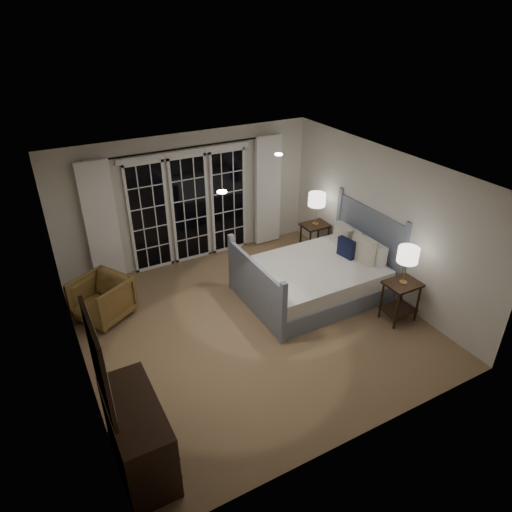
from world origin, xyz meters
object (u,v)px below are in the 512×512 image
bed (317,277)px  lamp_right (317,200)px  armchair (102,299)px  dresser (138,435)px  nightstand_right (315,235)px  lamp_left (408,255)px  nightstand_left (401,295)px

bed → lamp_right: size_ratio=3.67×
armchair → dresser: 2.93m
bed → nightstand_right: (0.78, 1.20, 0.10)m
nightstand_right → lamp_left: lamp_left is taller
nightstand_right → armchair: 4.20m
nightstand_left → lamp_left: 0.72m
armchair → dresser: (-0.23, -2.92, 0.08)m
armchair → dresser: size_ratio=0.64×
bed → nightstand_left: bearing=-59.5°
nightstand_left → armchair: bearing=150.9°
lamp_left → nightstand_left: bearing=0.0°
bed → lamp_left: bed is taller
bed → lamp_right: (0.78, 1.20, 0.84)m
dresser → armchair: bearing=85.5°
nightstand_right → nightstand_left: bearing=-91.3°
lamp_right → dresser: bearing=-145.4°
bed → lamp_right: bearing=56.9°
nightstand_right → lamp_right: lamp_right is taller
dresser → lamp_right: bearing=34.6°
nightstand_right → armchair: (-4.20, -0.13, -0.09)m
bed → dresser: 4.09m
bed → nightstand_right: bed is taller
armchair → dresser: bearing=-35.5°
nightstand_left → lamp_left: bearing=0.0°
nightstand_right → armchair: armchair is taller
nightstand_left → lamp_right: (0.06, 2.44, 0.73)m
lamp_left → lamp_right: (0.06, 2.44, 0.01)m
nightstand_left → nightstand_right: 2.44m
nightstand_right → dresser: (-4.43, -3.06, -0.01)m
bed → lamp_left: (0.73, -1.23, 0.83)m
nightstand_left → armchair: size_ratio=0.88×
lamp_right → bed: bearing=-123.1°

